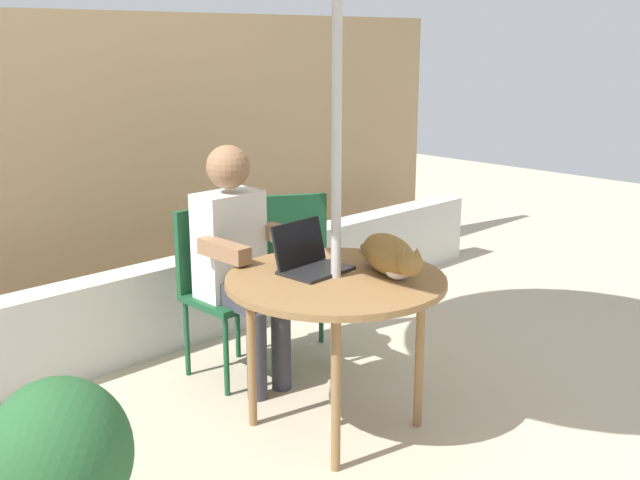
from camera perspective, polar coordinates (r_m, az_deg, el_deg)
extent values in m
plane|color=#BCAD93|center=(3.67, 1.12, -13.58)|extent=(14.00, 14.00, 0.00)
cube|color=tan|center=(4.90, -15.67, 4.94)|extent=(5.98, 0.08, 1.90)
cube|color=beige|center=(4.53, -11.04, -4.71)|extent=(5.38, 0.20, 0.51)
cylinder|color=olive|center=(3.39, 1.18, -3.01)|extent=(0.98, 0.98, 0.03)
cylinder|color=olive|center=(3.87, 1.11, -6.36)|extent=(0.04, 0.04, 0.69)
cylinder|color=olive|center=(3.54, -5.11, -8.55)|extent=(0.04, 0.04, 0.69)
cylinder|color=olive|center=(3.17, 1.19, -11.36)|extent=(0.04, 0.04, 0.69)
cylinder|color=olive|center=(3.54, 7.40, -8.58)|extent=(0.04, 0.04, 0.69)
cylinder|color=#B7B7BC|center=(3.28, 1.22, 4.78)|extent=(0.04, 0.04, 2.35)
cube|color=#194C2D|center=(4.02, -6.64, -4.27)|extent=(0.40, 0.40, 0.04)
cube|color=#194C2D|center=(4.09, -8.29, -0.51)|extent=(0.40, 0.04, 0.44)
cylinder|color=#194C2D|center=(4.33, -6.15, -6.07)|extent=(0.03, 0.03, 0.42)
cylinder|color=#194C2D|center=(4.14, -9.88, -7.20)|extent=(0.03, 0.03, 0.42)
cylinder|color=#194C2D|center=(3.88, -6.99, -8.60)|extent=(0.03, 0.03, 0.42)
cylinder|color=#194C2D|center=(4.08, -3.17, -7.32)|extent=(0.03, 0.03, 0.42)
cube|color=#194C2D|center=(4.24, -1.61, -3.17)|extent=(0.55, 0.55, 0.04)
cube|color=#194C2D|center=(4.34, -2.12, 0.54)|extent=(0.36, 0.24, 0.44)
cylinder|color=#194C2D|center=(4.51, 0.09, -5.11)|extent=(0.03, 0.03, 0.42)
cylinder|color=#194C2D|center=(4.44, -4.20, -5.44)|extent=(0.03, 0.03, 0.42)
cylinder|color=#194C2D|center=(4.13, -3.44, -7.04)|extent=(0.03, 0.03, 0.42)
cylinder|color=#194C2D|center=(4.20, 1.17, -6.65)|extent=(0.03, 0.03, 0.42)
cube|color=white|center=(3.94, -6.77, -0.31)|extent=(0.34, 0.20, 0.54)
sphere|color=#936B4C|center=(3.85, -6.86, 5.42)|extent=(0.22, 0.22, 0.22)
cube|color=#383842|center=(3.84, -6.24, -4.12)|extent=(0.12, 0.30, 0.12)
cylinder|color=#383842|center=(3.83, -4.72, -8.57)|extent=(0.10, 0.10, 0.45)
cube|color=#383842|center=(3.94, -4.41, -3.60)|extent=(0.12, 0.30, 0.12)
cylinder|color=#383842|center=(3.93, -2.91, -7.94)|extent=(0.10, 0.10, 0.45)
cube|color=#936B4C|center=(3.64, -7.16, -0.78)|extent=(0.08, 0.32, 0.08)
cube|color=#936B4C|center=(3.89, -2.47, 0.33)|extent=(0.08, 0.32, 0.08)
cube|color=black|center=(3.45, -0.30, -2.28)|extent=(0.31, 0.24, 0.02)
cube|color=black|center=(3.49, -1.56, -0.25)|extent=(0.30, 0.07, 0.20)
cube|color=black|center=(3.50, -1.66, -0.22)|extent=(0.30, 0.07, 0.20)
ellipsoid|color=olive|center=(3.44, 5.10, -1.06)|extent=(0.34, 0.44, 0.17)
sphere|color=olive|center=(3.24, 6.72, -1.76)|extent=(0.11, 0.11, 0.11)
ellipsoid|color=white|center=(3.36, 5.84, -2.17)|extent=(0.16, 0.16, 0.09)
cylinder|color=olive|center=(3.72, 3.78, -0.79)|extent=(0.11, 0.18, 0.04)
cone|color=olive|center=(3.21, 6.26, -0.96)|extent=(0.04, 0.04, 0.03)
cone|color=olive|center=(3.24, 7.23, -0.86)|extent=(0.04, 0.04, 0.03)
ellipsoid|color=#26592D|center=(2.65, -18.78, -14.86)|extent=(0.46, 0.46, 0.50)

